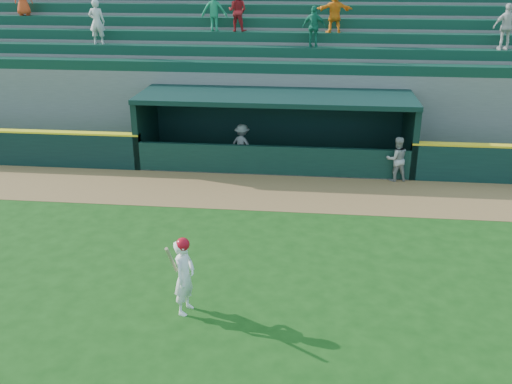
% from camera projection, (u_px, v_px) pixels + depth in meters
% --- Properties ---
extents(ground, '(120.00, 120.00, 0.00)m').
position_uv_depth(ground, '(249.00, 270.00, 13.13)').
color(ground, '#154010').
rests_on(ground, ground).
extents(warning_track, '(40.00, 3.00, 0.01)m').
position_uv_depth(warning_track, '(268.00, 192.00, 17.66)').
color(warning_track, brown).
rests_on(warning_track, ground).
extents(dugout_player_front, '(0.81, 0.69, 1.47)m').
position_uv_depth(dugout_player_front, '(397.00, 159.00, 18.36)').
color(dugout_player_front, '#A3A39D').
rests_on(dugout_player_front, ground).
extents(dugout_player_inside, '(1.07, 0.87, 1.44)m').
position_uv_depth(dugout_player_inside, '(242.00, 144.00, 19.90)').
color(dugout_player_inside, gray).
rests_on(dugout_player_inside, ground).
extents(dugout, '(9.40, 2.80, 2.46)m').
position_uv_depth(dugout, '(276.00, 124.00, 20.03)').
color(dugout, slate).
rests_on(dugout, ground).
extents(stands, '(34.50, 6.25, 7.55)m').
position_uv_depth(stands, '(285.00, 72.00, 23.86)').
color(stands, slate).
rests_on(stands, ground).
extents(batter_at_plate, '(0.50, 0.81, 1.66)m').
position_uv_depth(batter_at_plate, '(184.00, 275.00, 11.26)').
color(batter_at_plate, white).
rests_on(batter_at_plate, ground).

